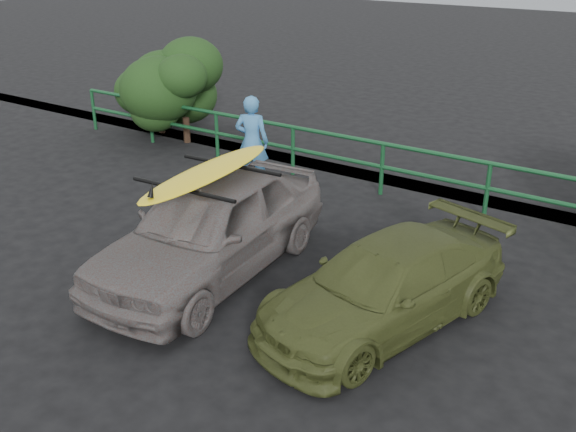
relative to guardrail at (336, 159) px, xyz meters
name	(u,v)px	position (x,y,z in m)	size (l,w,h in m)	color
ground	(156,290)	(0.00, -5.00, -0.52)	(80.00, 80.00, 0.00)	black
guardrail	(336,159)	(0.00, 0.00, 0.00)	(14.00, 0.08, 1.04)	#164E27
shrub_left	(167,96)	(-4.80, 0.40, 0.54)	(3.20, 2.40, 2.11)	#1C3A15
sedan	(211,227)	(0.32, -4.14, 0.21)	(1.72, 4.28, 1.46)	#635A58
olive_vehicle	(385,285)	(2.98, -3.97, 0.02)	(1.51, 3.71, 1.08)	#414920
man	(252,142)	(-1.30, -0.97, 0.38)	(0.65, 0.43, 1.79)	#3E81BB
roof_rack	(208,177)	(0.32, -4.14, 0.97)	(1.67, 1.17, 0.06)	black
surfboard	(208,172)	(0.32, -4.14, 1.04)	(0.58, 2.78, 0.08)	yellow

